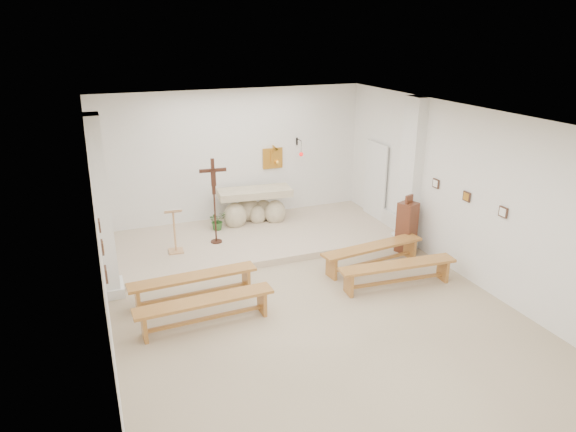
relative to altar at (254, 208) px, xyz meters
name	(u,v)px	position (x,y,z in m)	size (l,w,h in m)	color
ground	(312,309)	(-0.32, -4.40, -0.52)	(7.00, 10.00, 0.00)	tan
wall_left	(101,251)	(-3.81, -4.40, 1.23)	(0.02, 10.00, 3.50)	white
wall_right	(474,198)	(3.17, -4.40, 1.23)	(0.02, 10.00, 3.50)	white
wall_back	(234,158)	(-0.32, 0.59, 1.23)	(7.00, 0.02, 3.50)	white
ceiling	(315,120)	(-0.32, -4.40, 2.97)	(7.00, 10.00, 0.02)	silver
sanctuary_platform	(253,238)	(-0.32, -0.90, -0.45)	(6.98, 3.00, 0.15)	#BFAA93
pilaster_left	(103,209)	(-3.69, -2.40, 1.23)	(0.26, 0.55, 3.50)	white
pilaster_right	(411,174)	(3.05, -2.40, 1.23)	(0.26, 0.55, 3.50)	white
gold_wall_relief	(273,158)	(0.73, 0.56, 1.13)	(0.55, 0.04, 0.55)	gold
sanctuary_lamp	(301,152)	(1.43, 0.30, 1.29)	(0.11, 0.36, 0.44)	black
station_frame_left_front	(106,274)	(-3.79, -5.20, 1.20)	(0.03, 0.20, 0.20)	#41281C
station_frame_left_mid	(102,247)	(-3.79, -4.20, 1.20)	(0.03, 0.20, 0.20)	#41281C
station_frame_left_rear	(99,226)	(-3.79, -3.20, 1.20)	(0.03, 0.20, 0.20)	#41281C
station_frame_right_front	(503,212)	(3.15, -5.20, 1.20)	(0.03, 0.20, 0.20)	#41281C
station_frame_right_mid	(467,197)	(3.15, -4.20, 1.20)	(0.03, 0.20, 0.20)	#41281C
station_frame_right_rear	(436,183)	(3.15, -3.20, 1.20)	(0.03, 0.20, 0.20)	#41281C
radiator_left	(107,266)	(-3.75, -1.70, -0.25)	(0.10, 0.85, 0.52)	silver
radiator_right	(392,223)	(3.11, -1.70, -0.25)	(0.10, 0.85, 0.52)	silver
altar	(254,208)	(0.00, 0.00, 0.00)	(1.93, 0.92, 0.96)	beige
lectern	(174,230)	(-2.25, -1.22, 0.16)	(0.41, 0.35, 1.07)	tan
crucifix_stand	(214,195)	(-1.27, -1.00, 0.80)	(0.61, 0.27, 2.02)	#3B1E12
potted_plant	(217,220)	(-1.04, -0.20, -0.13)	(0.43, 0.37, 0.47)	#2D5C24
donation_pedestal	(407,227)	(2.78, -2.80, 0.09)	(0.48, 0.48, 1.38)	#5A2A19
bench_left_front	(194,282)	(-2.27, -3.26, -0.14)	(2.44, 0.48, 0.51)	#B07133
bench_right_front	(373,251)	(1.62, -3.26, -0.14)	(2.46, 0.66, 0.51)	#B07133
bench_left_second	(205,306)	(-2.27, -4.23, -0.14)	(2.44, 0.48, 0.51)	#B07133
bench_right_second	(398,269)	(1.62, -4.23, -0.14)	(2.45, 0.58, 0.51)	#B07133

